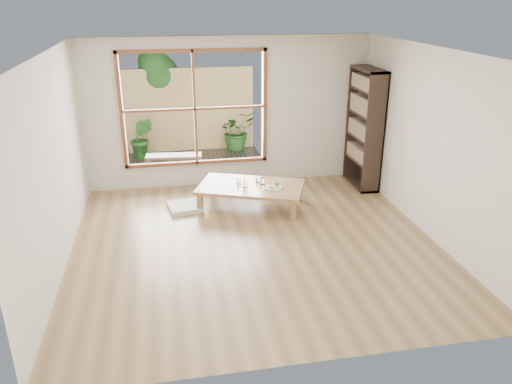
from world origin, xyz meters
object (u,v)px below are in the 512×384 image
(bookshelf, at_px, (364,129))
(garden_bench, at_px, (174,158))
(food_tray, at_px, (274,187))
(low_table, at_px, (251,188))

(bookshelf, relative_size, garden_bench, 1.92)
(bookshelf, xyz_separation_m, food_tray, (-1.80, -0.81, -0.66))
(garden_bench, bearing_deg, food_tray, -48.75)
(bookshelf, distance_m, garden_bench, 3.62)
(bookshelf, distance_m, food_tray, 2.08)
(bookshelf, height_order, garden_bench, bookshelf)
(low_table, xyz_separation_m, bookshelf, (2.14, 0.62, 0.72))
(bookshelf, height_order, food_tray, bookshelf)
(food_tray, bearing_deg, low_table, 173.59)
(low_table, relative_size, food_tray, 5.85)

